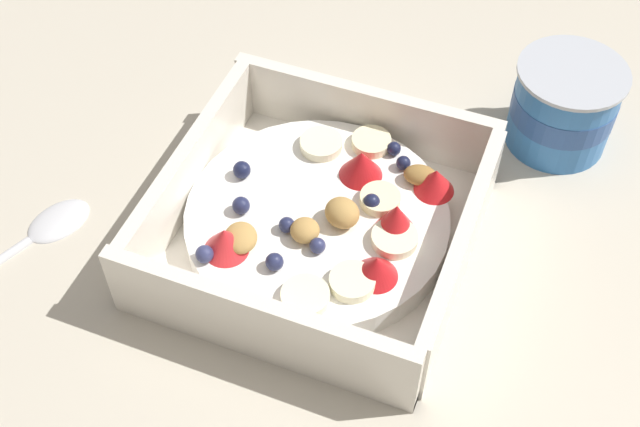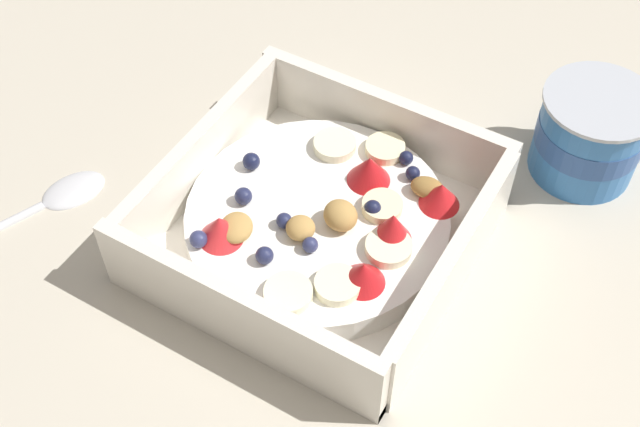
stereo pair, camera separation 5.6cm
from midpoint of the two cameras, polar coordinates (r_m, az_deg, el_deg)
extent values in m
plane|color=beige|center=(0.59, 3.40, -0.76)|extent=(2.40, 2.40, 0.00)
cube|color=white|center=(0.58, 2.76, -1.75)|extent=(0.20, 0.20, 0.01)
cube|color=white|center=(0.51, -2.40, -7.52)|extent=(0.20, 0.01, 0.06)
cube|color=white|center=(0.62, 7.17, 5.81)|extent=(0.20, 0.01, 0.06)
cube|color=white|center=(0.59, -5.42, 3.47)|extent=(0.01, 0.18, 0.06)
cube|color=white|center=(0.54, 11.96, -4.23)|extent=(0.01, 0.18, 0.06)
cylinder|color=white|center=(0.56, 2.82, -0.84)|extent=(0.18, 0.18, 0.02)
cylinder|color=#F4EAB7|center=(0.56, 7.15, 0.32)|extent=(0.03, 0.03, 0.01)
cylinder|color=#F4EAB7|center=(0.60, 7.18, 4.30)|extent=(0.04, 0.04, 0.01)
cylinder|color=#F7EFC6|center=(0.54, 7.69, -2.51)|extent=(0.04, 0.04, 0.01)
cylinder|color=#F7EFC6|center=(0.52, 4.29, -5.12)|extent=(0.04, 0.04, 0.01)
cylinder|color=#F7EFC6|center=(0.51, 0.90, -5.73)|extent=(0.04, 0.04, 0.01)
cylinder|color=#F7EFC6|center=(0.60, 3.71, 4.58)|extent=(0.03, 0.03, 0.01)
cone|color=red|center=(0.54, -3.96, -1.18)|extent=(0.03, 0.03, 0.02)
cone|color=red|center=(0.52, 6.06, -4.33)|extent=(0.04, 0.04, 0.02)
cone|color=red|center=(0.57, 6.18, 2.89)|extent=(0.04, 0.04, 0.02)
cone|color=red|center=(0.54, 7.95, -1.12)|extent=(0.04, 0.04, 0.02)
cone|color=red|center=(0.56, 11.09, 1.13)|extent=(0.04, 0.04, 0.02)
sphere|color=#23284C|center=(0.56, -2.47, 1.03)|extent=(0.01, 0.01, 0.01)
sphere|color=#23284C|center=(0.55, 0.42, -0.67)|extent=(0.01, 0.01, 0.01)
sphere|color=#191E3D|center=(0.58, -2.02, 3.45)|extent=(0.01, 0.01, 0.01)
sphere|color=#191E3D|center=(0.56, 6.70, 0.47)|extent=(0.01, 0.01, 0.01)
sphere|color=#191E3D|center=(0.58, 9.14, 2.59)|extent=(0.01, 0.01, 0.01)
sphere|color=navy|center=(0.54, -5.45, -1.95)|extent=(0.01, 0.01, 0.01)
sphere|color=#191E3D|center=(0.59, 8.64, 3.65)|extent=(0.01, 0.01, 0.01)
sphere|color=#23284C|center=(0.53, -0.83, -3.09)|extent=(0.01, 0.01, 0.01)
sphere|color=navy|center=(0.53, 2.30, -2.35)|extent=(0.01, 0.01, 0.01)
ellipsoid|color=tan|center=(0.54, 1.38, -1.10)|extent=(0.03, 0.03, 0.01)
ellipsoid|color=tan|center=(0.55, 4.34, -0.31)|extent=(0.03, 0.03, 0.02)
ellipsoid|color=tan|center=(0.54, -2.87, -1.16)|extent=(0.03, 0.03, 0.01)
ellipsoid|color=olive|center=(0.57, 10.15, 1.61)|extent=(0.03, 0.02, 0.01)
ellipsoid|color=silver|center=(0.62, -14.26, 1.65)|extent=(0.05, 0.06, 0.01)
cylinder|color=#3370B7|center=(0.64, 20.43, 4.88)|extent=(0.08, 0.08, 0.07)
cylinder|color=#2D5193|center=(0.64, 20.51, 5.09)|extent=(0.08, 0.08, 0.02)
cylinder|color=#B7BCC6|center=(0.62, 21.29, 7.09)|extent=(0.08, 0.08, 0.00)
camera|label=1|loc=(0.03, -87.13, 3.48)|focal=46.56mm
camera|label=2|loc=(0.03, 92.87, -3.48)|focal=46.56mm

